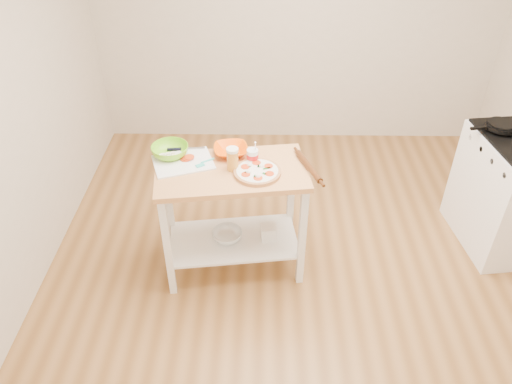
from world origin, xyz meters
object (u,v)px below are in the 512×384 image
at_px(cutting_board, 183,162).
at_px(spatula, 204,163).
at_px(skillet, 501,126).
at_px(orange_bowl, 231,150).
at_px(knife, 181,149).
at_px(shelf_bin, 268,232).
at_px(prep_island, 232,199).
at_px(rolling_pin, 309,166).
at_px(shelf_glass_bowl, 227,235).
at_px(beer_pint, 233,159).
at_px(pizza, 257,172).
at_px(green_bowl, 170,151).
at_px(yogurt_tub, 252,156).

xyz_separation_m(cutting_board, spatula, (0.15, -0.02, 0.01)).
bearing_deg(skillet, orange_bowl, 178.26).
bearing_deg(knife, shelf_bin, -22.91).
height_order(skillet, orange_bowl, skillet).
bearing_deg(prep_island, skillet, 13.98).
distance_m(prep_island, cutting_board, 0.44).
height_order(rolling_pin, shelf_glass_bowl, rolling_pin).
bearing_deg(spatula, shelf_bin, -37.06).
height_order(spatula, beer_pint, beer_pint).
height_order(cutting_board, shelf_glass_bowl, cutting_board).
height_order(pizza, orange_bowl, orange_bowl).
relative_size(green_bowl, yogurt_tub, 1.50).
relative_size(beer_pint, yogurt_tub, 0.95).
bearing_deg(shelf_glass_bowl, shelf_bin, 3.66).
height_order(skillet, shelf_glass_bowl, skillet).
relative_size(skillet, cutting_board, 0.76).
xyz_separation_m(pizza, spatula, (-0.37, 0.10, 0.00)).
xyz_separation_m(prep_island, shelf_glass_bowl, (-0.05, -0.00, -0.35)).
height_order(cutting_board, rolling_pin, rolling_pin).
xyz_separation_m(knife, orange_bowl, (0.36, -0.03, 0.01)).
xyz_separation_m(skillet, beer_pint, (-1.99, -0.50, 0.01)).
bearing_deg(beer_pint, cutting_board, 167.96).
relative_size(spatula, beer_pint, 0.76).
xyz_separation_m(rolling_pin, shelf_bin, (-0.27, 0.01, -0.61)).
height_order(green_bowl, shelf_bin, green_bowl).
height_order(knife, rolling_pin, rolling_pin).
relative_size(beer_pint, rolling_pin, 0.45).
distance_m(cutting_board, shelf_glass_bowl, 0.68).
bearing_deg(shelf_bin, spatula, 175.68).
xyz_separation_m(green_bowl, shelf_bin, (0.70, -0.14, -0.62)).
distance_m(green_bowl, shelf_glass_bowl, 0.77).
xyz_separation_m(knife, beer_pint, (0.39, -0.23, 0.07)).
bearing_deg(yogurt_tub, cutting_board, -177.95).
relative_size(spatula, rolling_pin, 0.34).
bearing_deg(orange_bowl, prep_island, -86.12).
xyz_separation_m(shelf_glass_bowl, shelf_bin, (0.31, 0.02, 0.02)).
height_order(prep_island, spatula, spatula).
xyz_separation_m(spatula, shelf_glass_bowl, (0.14, -0.05, -0.62)).
xyz_separation_m(pizza, cutting_board, (-0.52, 0.13, -0.01)).
bearing_deg(shelf_glass_bowl, spatula, 159.11).
xyz_separation_m(knife, yogurt_tub, (0.52, -0.14, 0.03)).
bearing_deg(orange_bowl, shelf_bin, -32.66).
bearing_deg(prep_island, pizza, -15.61).
relative_size(prep_island, orange_bowl, 4.57).
xyz_separation_m(prep_island, green_bowl, (-0.44, 0.16, 0.30)).
relative_size(prep_island, green_bowl, 4.20).
bearing_deg(yogurt_tub, beer_pint, -144.90).
distance_m(beer_pint, yogurt_tub, 0.17).
height_order(rolling_pin, shelf_bin, rolling_pin).
relative_size(orange_bowl, green_bowl, 0.92).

